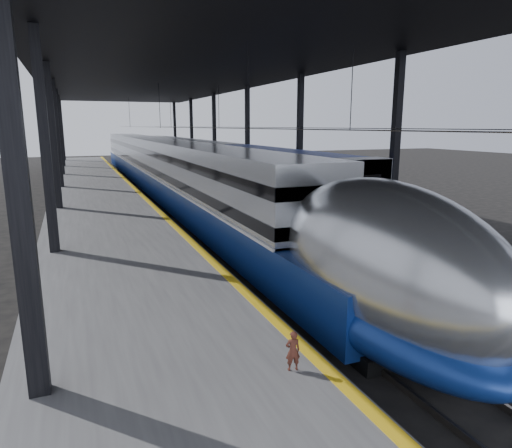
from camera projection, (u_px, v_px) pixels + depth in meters
ground at (247, 301)px, 14.93m from camera, size 160.00×160.00×0.00m
platform at (97, 201)px, 31.68m from camera, size 6.00×80.00×1.00m
yellow_strip at (138, 192)px, 32.60m from camera, size 0.30×80.00×0.01m
rails at (209, 200)px, 34.69m from camera, size 6.52×80.00×0.16m
canopy at (170, 74)px, 31.83m from camera, size 18.00×75.00×9.47m
tgv_train at (166, 171)px, 36.37m from camera, size 3.15×65.20×4.51m
second_train at (201, 162)px, 45.19m from camera, size 3.03×56.05×4.17m
child at (293, 351)px, 8.71m from camera, size 0.32×0.24×0.80m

